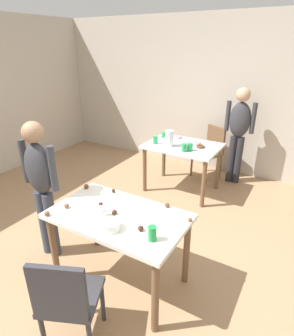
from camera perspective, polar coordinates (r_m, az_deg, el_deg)
The scene contains 30 objects.
ground_plane at distance 3.03m, azimuth -7.88°, elevation -20.86°, with size 6.40×6.40×0.00m, color #9E7A56.
wall_back at distance 5.11m, azimuth 14.43°, elevation 13.81°, with size 6.40×0.10×2.60m, color #BCB2A3.
dining_table_near at distance 2.58m, azimuth -5.78°, elevation -11.26°, with size 1.21×0.72×0.75m.
dining_table_far at distance 4.27m, azimuth 7.18°, elevation 3.30°, with size 1.07×0.76×0.75m.
chair_near_table at distance 2.24m, azimuth -15.87°, elevation -23.96°, with size 0.53×0.53×0.87m.
chair_far_table at distance 4.90m, azimuth 12.71°, elevation 3.82°, with size 0.54×0.54×0.87m.
person_girl_near at distance 2.98m, azimuth -20.65°, elevation -2.40°, with size 0.45×0.21×1.48m.
person_adult_far at distance 4.65m, azimuth 18.07°, elevation 7.69°, with size 0.45×0.23×1.54m.
mixing_bowl at distance 2.33m, azimuth -7.50°, elevation -11.44°, with size 0.17×0.17×0.07m, color white.
soda_can at distance 2.18m, azimuth 1.08°, elevation -13.07°, with size 0.07×0.07×0.12m, color #198438.
fork_near at distance 2.50m, azimuth -13.41°, elevation -10.04°, with size 0.17×0.02×0.01m, color silver.
cup_near_0 at distance 2.48m, azimuth -9.07°, elevation -8.82°, with size 0.09×0.09×0.09m, color white.
cake_ball_0 at distance 2.43m, azimuth 8.64°, elevation -10.26°, with size 0.04×0.04×0.04m, color brown.
cake_ball_1 at distance 2.51m, azimuth -6.60°, elevation -8.82°, with size 0.05×0.05×0.05m, color #3D2319.
cake_ball_2 at distance 2.64m, azimuth -9.34°, elevation -7.24°, with size 0.04×0.04×0.04m, color #3D2319.
cake_ball_3 at distance 2.68m, azimuth -15.94°, elevation -7.36°, with size 0.05×0.05×0.05m, color brown.
cake_ball_4 at distance 2.86m, azimuth -6.83°, elevation -4.58°, with size 0.04×0.04×0.04m, color #3D2319.
cake_ball_5 at distance 2.62m, azimuth -19.55°, elevation -8.65°, with size 0.05×0.05×0.05m, color brown.
cake_ball_6 at distance 2.30m, azimuth -1.27°, elevation -12.09°, with size 0.05×0.05×0.05m, color #3D2319.
cake_ball_7 at distance 2.98m, azimuth -12.15°, elevation -3.67°, with size 0.05×0.05×0.05m, color brown.
cake_ball_8 at distance 2.60m, azimuth 4.10°, elevation -7.51°, with size 0.04×0.04×0.04m, color brown.
pitcher_far at distance 4.12m, azimuth 4.55°, elevation 5.96°, with size 0.13×0.13×0.23m, color white.
cup_far_0 at distance 4.24m, azimuth 1.71°, elevation 5.71°, with size 0.07×0.07×0.12m, color green.
cup_far_1 at distance 4.52m, azimuth 3.42°, elevation 6.68°, with size 0.08×0.08×0.09m, color green.
cup_far_2 at distance 3.99m, azimuth 8.68°, elevation 4.23°, with size 0.08×0.08×0.11m, color green.
cup_far_3 at distance 3.94m, azimuth 7.52°, elevation 4.11°, with size 0.08×0.08×0.12m, color green.
donut_far_0 at distance 4.15m, azimuth 10.75°, elevation 4.31°, with size 0.12×0.12×0.04m, color brown.
donut_far_1 at distance 4.36m, azimuth 3.67°, elevation 5.67°, with size 0.14×0.14×0.04m, color white.
donut_far_2 at distance 4.54m, azimuth 6.39°, elevation 6.25°, with size 0.11×0.11×0.03m, color pink.
donut_far_3 at distance 4.28m, azimuth 10.06°, elevation 4.99°, with size 0.13×0.13×0.04m, color pink.
Camera 1 is at (1.42, -1.64, 2.12)m, focal length 30.18 mm.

